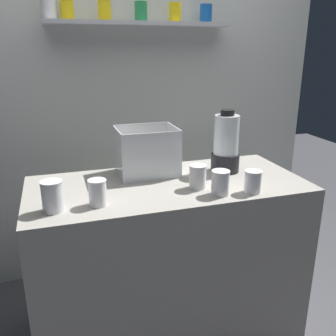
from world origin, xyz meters
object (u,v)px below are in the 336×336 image
Objects in this scene: juice_cup_carrot_left at (98,194)px; carrot_display_bin at (147,159)px; blender_pitcher at (226,145)px; juice_cup_beet_far_left at (52,198)px; juice_cup_carrot_middle at (198,178)px; juice_cup_pomegranate_far_right at (253,183)px; juice_cup_beet_right at (220,184)px.

carrot_display_bin is at bearing 48.58° from juice_cup_carrot_left.
blender_pitcher is 2.92× the size of juice_cup_carrot_left.
juice_cup_carrot_middle is (0.68, 0.06, -0.01)m from juice_cup_beet_far_left.
juice_cup_pomegranate_far_right is (0.72, -0.07, -0.00)m from juice_cup_carrot_left.
juice_cup_beet_far_left reaches higher than juice_cup_carrot_middle.
juice_cup_carrot_left is at bearing -160.80° from blender_pitcher.
blender_pitcher is 0.78m from juice_cup_carrot_left.
carrot_display_bin is 0.59m from juice_cup_pomegranate_far_right.
blender_pitcher is 0.32m from juice_cup_carrot_middle.
juice_cup_carrot_left is (-0.31, -0.35, -0.03)m from carrot_display_bin.
juice_cup_carrot_middle is 1.00× the size of juice_cup_beet_right.
juice_cup_carrot_middle is at bearing -57.98° from carrot_display_bin.
juice_cup_carrot_left is at bearing 174.34° from juice_cup_pomegranate_far_right.
juice_cup_carrot_middle is at bearing 150.28° from juice_cup_pomegranate_far_right.
juice_cup_beet_right is (-0.17, -0.30, -0.10)m from blender_pitcher.
juice_cup_beet_right is (0.07, -0.11, -0.00)m from juice_cup_carrot_middle.
carrot_display_bin is 0.47m from juice_cup_carrot_left.
blender_pitcher is at bearing 60.58° from juice_cup_beet_right.
juice_cup_pomegranate_far_right is at bearing -5.66° from juice_cup_carrot_left.
juice_cup_carrot_middle reaches higher than juice_cup_pomegranate_far_right.
juice_cup_carrot_left is (0.19, 0.01, -0.01)m from juice_cup_beet_far_left.
juice_cup_carrot_middle is at bearing 6.83° from juice_cup_carrot_left.
juice_cup_carrot_middle is 1.09× the size of juice_cup_pomegranate_far_right.
carrot_display_bin reaches higher than juice_cup_beet_right.
juice_cup_carrot_middle and juice_cup_beet_right have the same top height.
juice_cup_pomegranate_far_right is (0.41, -0.42, -0.03)m from carrot_display_bin.
blender_pitcher is 2.91× the size of juice_cup_carrot_middle.
blender_pitcher reaches higher than juice_cup_pomegranate_far_right.
juice_cup_pomegranate_far_right is (-0.01, -0.33, -0.10)m from blender_pitcher.
juice_cup_beet_right is (0.25, -0.40, -0.03)m from carrot_display_bin.
juice_cup_beet_far_left is at bearing -178.26° from juice_cup_carrot_left.
juice_cup_carrot_middle is at bearing -140.90° from blender_pitcher.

